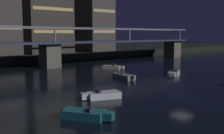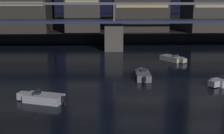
{
  "view_description": "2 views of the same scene",
  "coord_description": "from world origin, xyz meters",
  "px_view_note": "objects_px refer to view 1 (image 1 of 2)",
  "views": [
    {
      "loc": [
        -27.08,
        -19.52,
        7.74
      ],
      "look_at": [
        1.47,
        15.85,
        2.06
      ],
      "focal_mm": 42.17,
      "sensor_mm": 36.0,
      "label": 1
    },
    {
      "loc": [
        -2.34,
        -24.45,
        10.27
      ],
      "look_at": [
        -1.19,
        10.13,
        2.52
      ],
      "focal_mm": 49.53,
      "sensor_mm": 36.0,
      "label": 2
    }
  ],
  "objects_px": {
    "tower_east_tall": "(93,2)",
    "speedboat_mid_right": "(124,76)",
    "speedboat_near_center": "(112,67)",
    "river_bridge": "(50,48)",
    "speedboat_mid_left": "(102,95)",
    "speedboat_near_right": "(86,114)",
    "speedboat_mid_center": "(174,73)"
  },
  "relations": [
    {
      "from": "speedboat_near_right",
      "to": "speedboat_mid_center",
      "type": "distance_m",
      "value": 29.06
    },
    {
      "from": "speedboat_near_center",
      "to": "speedboat_mid_left",
      "type": "bearing_deg",
      "value": -131.62
    },
    {
      "from": "speedboat_mid_center",
      "to": "speedboat_mid_right",
      "type": "relative_size",
      "value": 0.93
    },
    {
      "from": "speedboat_mid_right",
      "to": "speedboat_mid_center",
      "type": "bearing_deg",
      "value": -18.6
    },
    {
      "from": "speedboat_near_right",
      "to": "river_bridge",
      "type": "bearing_deg",
      "value": 68.87
    },
    {
      "from": "speedboat_mid_right",
      "to": "river_bridge",
      "type": "bearing_deg",
      "value": 97.5
    },
    {
      "from": "speedboat_mid_left",
      "to": "speedboat_mid_right",
      "type": "bearing_deg",
      "value": 38.32
    },
    {
      "from": "speedboat_near_right",
      "to": "speedboat_mid_right",
      "type": "height_order",
      "value": "same"
    },
    {
      "from": "tower_east_tall",
      "to": "speedboat_mid_right",
      "type": "bearing_deg",
      "value": -117.94
    },
    {
      "from": "speedboat_near_center",
      "to": "speedboat_mid_right",
      "type": "xyz_separation_m",
      "value": [
        -6.45,
        -11.09,
        0.0
      ]
    },
    {
      "from": "speedboat_near_center",
      "to": "river_bridge",
      "type": "bearing_deg",
      "value": 129.31
    },
    {
      "from": "river_bridge",
      "to": "speedboat_near_right",
      "type": "relative_size",
      "value": 20.07
    },
    {
      "from": "tower_east_tall",
      "to": "speedboat_mid_right",
      "type": "relative_size",
      "value": 6.22
    },
    {
      "from": "tower_east_tall",
      "to": "speedboat_mid_right",
      "type": "xyz_separation_m",
      "value": [
        -20.16,
        -38.01,
        -17.83
      ]
    },
    {
      "from": "river_bridge",
      "to": "speedboat_mid_center",
      "type": "xyz_separation_m",
      "value": [
        12.65,
        -25.86,
        -4.12
      ]
    },
    {
      "from": "speedboat_mid_center",
      "to": "speedboat_near_right",
      "type": "bearing_deg",
      "value": -157.75
    },
    {
      "from": "speedboat_near_right",
      "to": "speedboat_mid_right",
      "type": "distance_m",
      "value": 22.36
    },
    {
      "from": "river_bridge",
      "to": "speedboat_mid_left",
      "type": "height_order",
      "value": "river_bridge"
    },
    {
      "from": "speedboat_mid_left",
      "to": "speedboat_mid_right",
      "type": "height_order",
      "value": "same"
    },
    {
      "from": "speedboat_near_center",
      "to": "speedboat_near_right",
      "type": "relative_size",
      "value": 1.0
    },
    {
      "from": "river_bridge",
      "to": "speedboat_mid_center",
      "type": "bearing_deg",
      "value": -63.94
    },
    {
      "from": "speedboat_near_center",
      "to": "speedboat_mid_center",
      "type": "relative_size",
      "value": 0.98
    },
    {
      "from": "tower_east_tall",
      "to": "speedboat_near_right",
      "type": "xyz_separation_m",
      "value": [
        -37.39,
        -52.27,
        -17.83
      ]
    },
    {
      "from": "speedboat_near_center",
      "to": "speedboat_mid_right",
      "type": "relative_size",
      "value": 0.91
    },
    {
      "from": "speedboat_near_right",
      "to": "speedboat_mid_right",
      "type": "bearing_deg",
      "value": 39.62
    },
    {
      "from": "speedboat_mid_center",
      "to": "tower_east_tall",
      "type": "bearing_deg",
      "value": 75.74
    },
    {
      "from": "tower_east_tall",
      "to": "river_bridge",
      "type": "bearing_deg",
      "value": -146.35
    },
    {
      "from": "tower_east_tall",
      "to": "speedboat_near_center",
      "type": "bearing_deg",
      "value": -116.98
    },
    {
      "from": "river_bridge",
      "to": "speedboat_mid_right",
      "type": "bearing_deg",
      "value": -82.5
    },
    {
      "from": "speedboat_near_right",
      "to": "speedboat_mid_right",
      "type": "xyz_separation_m",
      "value": [
        17.23,
        14.26,
        0.0
      ]
    },
    {
      "from": "tower_east_tall",
      "to": "speedboat_mid_left",
      "type": "xyz_separation_m",
      "value": [
        -31.56,
        -47.02,
        -17.83
      ]
    },
    {
      "from": "speedboat_mid_left",
      "to": "speedboat_near_right",
      "type": "bearing_deg",
      "value": -137.99
    }
  ]
}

